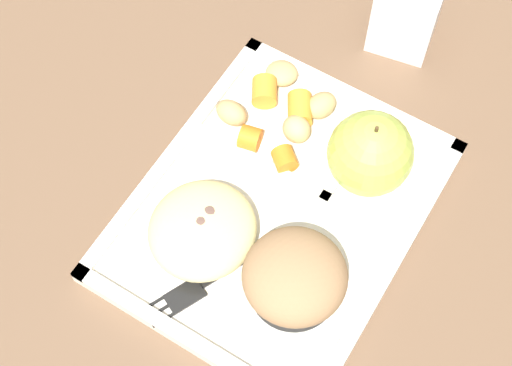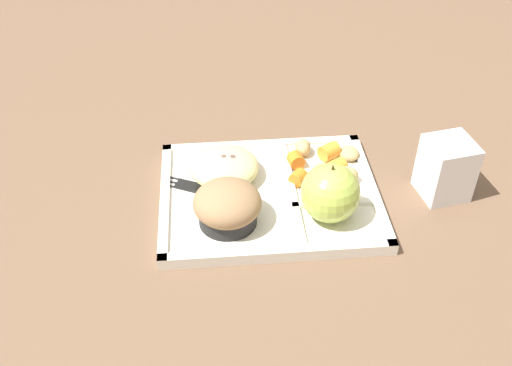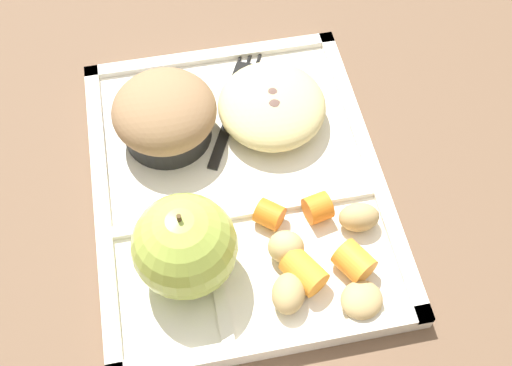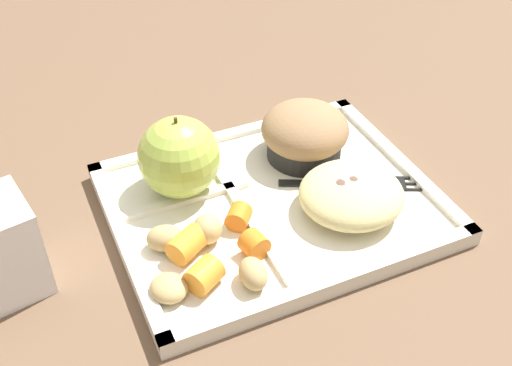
# 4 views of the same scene
# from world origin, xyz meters

# --- Properties ---
(ground) EXTENTS (6.00, 6.00, 0.00)m
(ground) POSITION_xyz_m (0.00, 0.00, 0.00)
(ground) COLOR brown
(lunch_tray) EXTENTS (0.32, 0.25, 0.02)m
(lunch_tray) POSITION_xyz_m (-0.00, 0.00, 0.01)
(lunch_tray) COLOR silver
(lunch_tray) RESTS_ON ground
(green_apple) EXTENTS (0.08, 0.08, 0.09)m
(green_apple) POSITION_xyz_m (-0.08, 0.05, 0.05)
(green_apple) COLOR #A8C14C
(green_apple) RESTS_ON lunch_tray
(bran_muffin) EXTENTS (0.09, 0.09, 0.06)m
(bran_muffin) POSITION_xyz_m (0.06, 0.05, 0.04)
(bran_muffin) COLOR black
(bran_muffin) RESTS_ON lunch_tray
(carrot_slice_back) EXTENTS (0.04, 0.04, 0.02)m
(carrot_slice_back) POSITION_xyz_m (-0.10, -0.04, 0.02)
(carrot_slice_back) COLOR orange
(carrot_slice_back) RESTS_ON lunch_tray
(carrot_slice_near_corner) EXTENTS (0.04, 0.04, 0.03)m
(carrot_slice_near_corner) POSITION_xyz_m (-0.10, -0.08, 0.03)
(carrot_slice_near_corner) COLOR orange
(carrot_slice_near_corner) RESTS_ON lunch_tray
(carrot_slice_edge) EXTENTS (0.03, 0.03, 0.02)m
(carrot_slice_edge) POSITION_xyz_m (-0.05, -0.02, 0.02)
(carrot_slice_edge) COLOR orange
(carrot_slice_edge) RESTS_ON lunch_tray
(carrot_slice_small) EXTENTS (0.03, 0.02, 0.02)m
(carrot_slice_small) POSITION_xyz_m (-0.05, -0.06, 0.02)
(carrot_slice_small) COLOR orange
(carrot_slice_small) RESTS_ON lunch_tray
(potato_chunk_large) EXTENTS (0.03, 0.04, 0.02)m
(potato_chunk_large) POSITION_xyz_m (-0.06, -0.09, 0.02)
(potato_chunk_large) COLOR tan
(potato_chunk_large) RESTS_ON lunch_tray
(potato_chunk_small) EXTENTS (0.04, 0.04, 0.02)m
(potato_chunk_small) POSITION_xyz_m (-0.13, -0.07, 0.02)
(potato_chunk_small) COLOR tan
(potato_chunk_small) RESTS_ON lunch_tray
(potato_chunk_browned) EXTENTS (0.03, 0.04, 0.03)m
(potato_chunk_browned) POSITION_xyz_m (-0.08, -0.03, 0.03)
(potato_chunk_browned) COLOR tan
(potato_chunk_browned) RESTS_ON lunch_tray
(potato_chunk_golden) EXTENTS (0.04, 0.04, 0.02)m
(potato_chunk_golden) POSITION_xyz_m (-0.12, -0.02, 0.02)
(potato_chunk_golden) COLOR tan
(potato_chunk_golden) RESTS_ON lunch_tray
(egg_noodle_pile) EXTENTS (0.10, 0.10, 0.04)m
(egg_noodle_pile) POSITION_xyz_m (0.06, -0.04, 0.03)
(egg_noodle_pile) COLOR #D6C684
(egg_noodle_pile) RESTS_ON lunch_tray
(meatball_back) EXTENTS (0.04, 0.04, 0.04)m
(meatball_back) POSITION_xyz_m (0.05, -0.04, 0.03)
(meatball_back) COLOR brown
(meatball_back) RESTS_ON lunch_tray
(meatball_front) EXTENTS (0.04, 0.04, 0.04)m
(meatball_front) POSITION_xyz_m (0.09, -0.06, 0.03)
(meatball_front) COLOR brown
(meatball_front) RESTS_ON lunch_tray
(meatball_side) EXTENTS (0.03, 0.03, 0.03)m
(meatball_side) POSITION_xyz_m (0.07, -0.02, 0.03)
(meatball_side) COLOR brown
(meatball_side) RESTS_ON lunch_tray
(meatball_center) EXTENTS (0.04, 0.04, 0.04)m
(meatball_center) POSITION_xyz_m (0.06, -0.04, 0.03)
(meatball_center) COLOR brown
(meatball_center) RESTS_ON lunch_tray
(plastic_fork) EXTENTS (0.15, 0.08, 0.00)m
(plastic_fork) POSITION_xyz_m (0.09, -0.01, 0.01)
(plastic_fork) COLOR black
(plastic_fork) RESTS_ON lunch_tray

